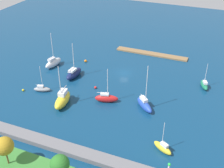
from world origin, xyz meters
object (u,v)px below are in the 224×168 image
Objects in this scene: sailboat_green_lone_north at (204,85)px; sailboat_gray_outer_mooring at (42,89)px; sailboat_navy_mid_basin at (74,73)px; park_tree_mideast at (60,164)px; pier_dock at (151,54)px; sailboat_red_far_north at (106,98)px; sailboat_blue_near_pier at (144,104)px; mooring_buoy_red at (95,87)px; mooring_buoy_orange at (86,61)px; park_tree_west at (4,146)px; sailboat_yellow_along_channel at (163,148)px; mooring_buoy_yellow at (23,90)px; sailboat_white_by_breakwater at (53,63)px; sailboat_yellow_off_beacon at (63,99)px.

sailboat_gray_outer_mooring is at bearing 92.90° from sailboat_green_lone_north.
park_tree_mideast is at bearing -150.61° from sailboat_navy_mid_basin.
sailboat_red_far_north is at bearing 84.37° from pier_dock.
mooring_buoy_red is at bearing -149.00° from sailboat_blue_near_pier.
sailboat_red_far_north is 23.88m from mooring_buoy_orange.
park_tree_west is 29.00m from sailboat_red_far_north.
sailboat_gray_outer_mooring is 11.05× the size of mooring_buoy_red.
pier_dock is 60.90m from park_tree_west.
sailboat_yellow_along_channel is at bearing 144.25° from mooring_buoy_red.
sailboat_yellow_along_channel is 15.03m from sailboat_blue_near_pier.
mooring_buoy_orange reaches higher than mooring_buoy_yellow.
park_tree_west reaches higher than sailboat_yellow_along_channel.
park_tree_west reaches higher than mooring_buoy_orange.
sailboat_blue_near_pier reaches higher than sailboat_gray_outer_mooring.
park_tree_west is 0.64× the size of sailboat_red_far_north.
mooring_buoy_orange reaches higher than mooring_buoy_red.
sailboat_red_far_north is at bearing -116.52° from sailboat_navy_mid_basin.
sailboat_navy_mid_basin reaches higher than park_tree_west.
mooring_buoy_yellow is (14.62, -23.32, -5.24)m from park_tree_west.
mooring_buoy_yellow is (26.49, 36.17, 0.07)m from pier_dock.
sailboat_white_by_breakwater reaches higher than park_tree_mideast.
sailboat_yellow_off_beacon reaches higher than sailboat_green_lone_north.
park_tree_west is 46.38m from mooring_buoy_orange.
mooring_buoy_yellow is (23.32, 3.98, -0.83)m from sailboat_red_far_north.
sailboat_blue_near_pier is 19.00× the size of mooring_buoy_yellow.
park_tree_west is 1.07× the size of park_tree_mideast.
sailboat_yellow_along_channel reaches higher than pier_dock.
pier_dock is at bearing -90.34° from park_tree_mideast.
sailboat_blue_near_pier reaches higher than mooring_buoy_yellow.
mooring_buoy_red is at bearing -95.86° from park_tree_west.
pier_dock is at bearing -32.04° from sailboat_navy_mid_basin.
sailboat_navy_mid_basin is at bearing -21.63° from mooring_buoy_red.
sailboat_yellow_along_channel is 41.69m from mooring_buoy_yellow.
sailboat_red_far_north is at bearing -12.67° from sailboat_gray_outer_mooring.
sailboat_green_lone_north reaches higher than mooring_buoy_orange.
mooring_buoy_yellow is at bearing -103.37° from sailboat_yellow_off_beacon.
sailboat_green_lone_north is 0.61× the size of sailboat_blue_near_pier.
park_tree_west is at bearing 2.03° from park_tree_mideast.
sailboat_yellow_along_channel reaches higher than mooring_buoy_yellow.
sailboat_blue_near_pier is (-33.29, 10.61, -0.17)m from sailboat_white_by_breakwater.
mooring_buoy_orange is (6.62, -45.61, -5.12)m from park_tree_west.
mooring_buoy_orange is at bearing -68.13° from park_tree_mideast.
sailboat_yellow_along_channel is at bearing -14.40° from sailboat_blue_near_pier.
sailboat_yellow_off_beacon is at bearing -117.65° from sailboat_blue_near_pier.
sailboat_green_lone_north is at bearing 116.32° from sailboat_yellow_off_beacon.
sailboat_yellow_off_beacon is (9.89, 5.27, 0.38)m from sailboat_red_far_north.
park_tree_west is (11.88, 59.49, 5.31)m from pier_dock.
sailboat_blue_near_pier is at bearing -123.24° from park_tree_west.
park_tree_mideast is 0.74× the size of sailboat_gray_outer_mooring.
park_tree_mideast is 39.15m from sailboat_navy_mid_basin.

